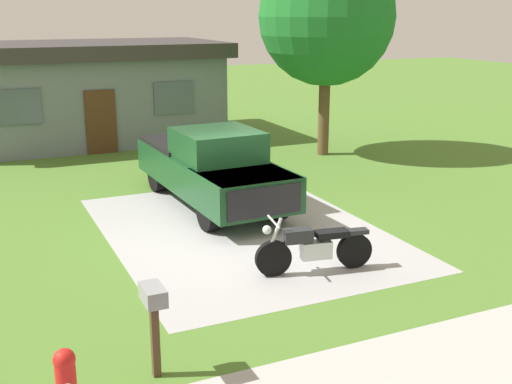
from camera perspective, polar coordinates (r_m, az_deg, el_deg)
The scene contains 9 objects.
ground_plane at distance 13.79m, azimuth -1.25°, elevation -3.50°, with size 80.00×80.00×0.00m, color #4E792C.
driveway_pad at distance 13.79m, azimuth -1.25°, elevation -3.48°, with size 5.57×7.51×0.01m, color #A4A4A4.
sidewalk_strip at distance 9.09m, azimuth 14.41°, elevation -14.90°, with size 36.00×1.80×0.01m, color #ACACA7.
motorcycle at distance 11.58m, azimuth 5.18°, elevation -4.93°, with size 2.20×0.76×1.09m.
pickup_truck at distance 15.54m, azimuth -4.08°, elevation 2.38°, with size 2.22×5.70×1.90m.
fire_hydrant at distance 8.01m, azimuth -16.60°, elevation -16.09°, with size 0.32×0.40×0.87m.
mailbox at distance 8.28m, azimuth -9.14°, elevation -10.12°, with size 0.26×0.48×1.26m.
shade_tree at distance 20.74m, azimuth 6.34°, elevation 15.29°, with size 4.30×4.30×6.55m.
neighbor_house at distance 24.02m, azimuth -15.00°, elevation 8.72°, with size 9.60×5.60×3.50m.
Camera 1 is at (-5.11, -11.95, 4.59)m, focal length 44.73 mm.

